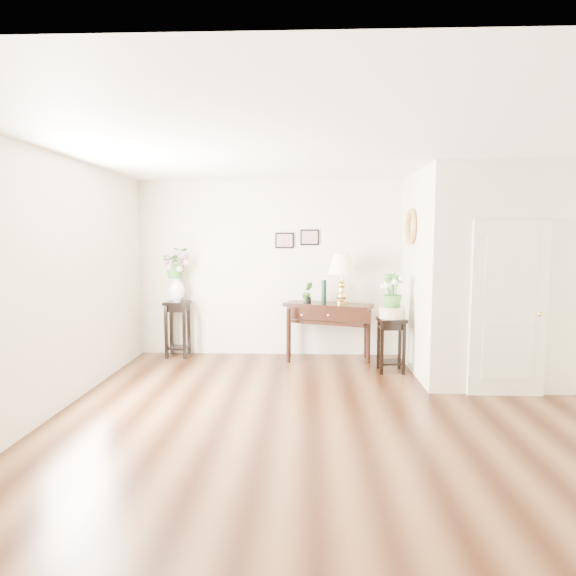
{
  "coord_description": "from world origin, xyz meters",
  "views": [
    {
      "loc": [
        -0.31,
        -4.96,
        1.9
      ],
      "look_at": [
        -0.54,
        1.3,
        1.24
      ],
      "focal_mm": 30.0,
      "sensor_mm": 36.0,
      "label": 1
    }
  ],
  "objects_px": {
    "table_lamp": "(342,281)",
    "console_table": "(328,332)",
    "plant_stand_a": "(178,329)",
    "plant_stand_b": "(391,345)"
  },
  "relations": [
    {
      "from": "table_lamp",
      "to": "console_table",
      "type": "bearing_deg",
      "value": 180.0
    },
    {
      "from": "plant_stand_a",
      "to": "plant_stand_b",
      "type": "height_order",
      "value": "plant_stand_a"
    },
    {
      "from": "plant_stand_b",
      "to": "console_table",
      "type": "bearing_deg",
      "value": 144.49
    },
    {
      "from": "console_table",
      "to": "plant_stand_a",
      "type": "bearing_deg",
      "value": -163.4
    },
    {
      "from": "table_lamp",
      "to": "plant_stand_b",
      "type": "height_order",
      "value": "table_lamp"
    },
    {
      "from": "table_lamp",
      "to": "plant_stand_b",
      "type": "xyz_separation_m",
      "value": [
        0.66,
        -0.62,
        -0.85
      ]
    },
    {
      "from": "console_table",
      "to": "table_lamp",
      "type": "relative_size",
      "value": 1.73
    },
    {
      "from": "table_lamp",
      "to": "plant_stand_b",
      "type": "distance_m",
      "value": 1.24
    },
    {
      "from": "table_lamp",
      "to": "plant_stand_a",
      "type": "relative_size",
      "value": 0.87
    },
    {
      "from": "console_table",
      "to": "plant_stand_b",
      "type": "xyz_separation_m",
      "value": [
        0.86,
        -0.62,
        -0.06
      ]
    }
  ]
}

